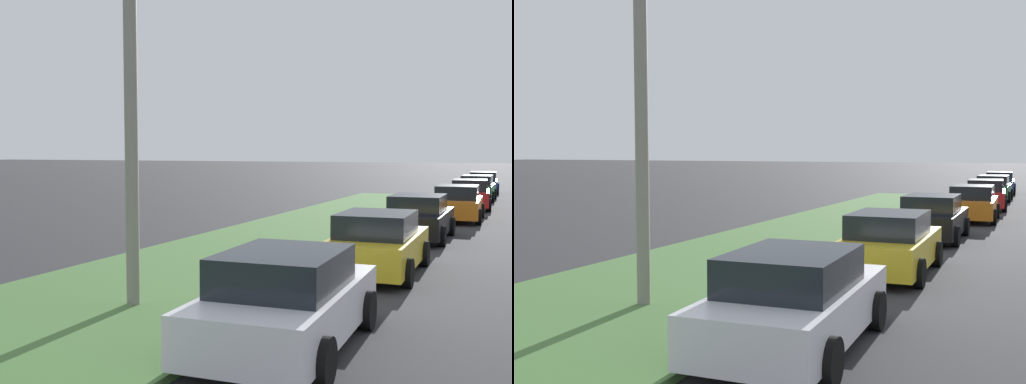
% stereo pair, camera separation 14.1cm
% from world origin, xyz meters
% --- Properties ---
extents(grass_median, '(60.00, 6.00, 0.12)m').
position_xyz_m(grass_median, '(10.00, 8.31, 0.06)').
color(grass_median, '#477238').
rests_on(grass_median, ground).
extents(parked_car_white, '(4.37, 2.15, 1.47)m').
position_xyz_m(parked_car_white, '(7.91, 4.46, 0.72)').
color(parked_car_white, silver).
rests_on(parked_car_white, ground).
extents(parked_car_yellow, '(4.34, 2.10, 1.47)m').
position_xyz_m(parked_car_yellow, '(14.04, 4.50, 0.72)').
color(parked_car_yellow, gold).
rests_on(parked_car_yellow, ground).
extents(parked_car_black, '(4.32, 2.06, 1.47)m').
position_xyz_m(parked_car_black, '(20.27, 4.56, 0.72)').
color(parked_car_black, black).
rests_on(parked_car_black, ground).
extents(parked_car_orange, '(4.35, 2.12, 1.47)m').
position_xyz_m(parked_car_orange, '(26.58, 3.99, 0.72)').
color(parked_car_orange, orange).
rests_on(parked_car_orange, ground).
extents(parked_car_red, '(4.40, 2.21, 1.47)m').
position_xyz_m(parked_car_red, '(32.27, 3.98, 0.72)').
color(parked_car_red, red).
rests_on(parked_car_red, ground).
extents(parked_car_green, '(4.31, 2.04, 1.47)m').
position_xyz_m(parked_car_green, '(37.92, 4.07, 0.72)').
color(parked_car_green, '#1E6B38').
rests_on(parked_car_green, ground).
extents(parked_car_blue, '(4.37, 2.15, 1.47)m').
position_xyz_m(parked_car_blue, '(44.34, 4.16, 0.72)').
color(parked_car_blue, '#23389E').
rests_on(parked_car_blue, ground).
extents(streetlight, '(1.01, 2.82, 7.50)m').
position_xyz_m(streetlight, '(8.97, 7.46, 4.39)').
color(streetlight, gray).
rests_on(streetlight, ground).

